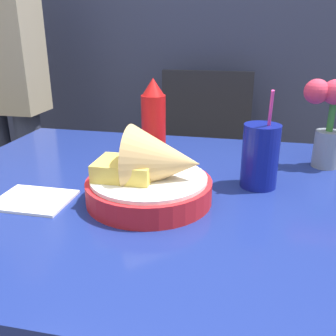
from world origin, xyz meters
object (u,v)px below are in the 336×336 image
(chair_far_window, at_px, (202,161))
(food_basket, at_px, (154,176))
(flower_vase, at_px, (332,114))
(ketchup_bottle, at_px, (154,124))
(person_standing, at_px, (4,77))
(drink_cup, at_px, (260,158))

(chair_far_window, height_order, food_basket, chair_far_window)
(flower_vase, bearing_deg, food_basket, -142.38)
(food_basket, distance_m, flower_vase, 0.50)
(ketchup_bottle, xyz_separation_m, person_standing, (-0.77, 0.49, 0.04))
(food_basket, distance_m, ketchup_bottle, 0.24)
(chair_far_window, relative_size, drink_cup, 4.14)
(chair_far_window, xyz_separation_m, person_standing, (-0.82, -0.16, 0.37))
(chair_far_window, height_order, drink_cup, drink_cup)
(drink_cup, height_order, flower_vase, flower_vase)
(chair_far_window, relative_size, flower_vase, 4.12)
(person_standing, bearing_deg, ketchup_bottle, -32.48)
(drink_cup, relative_size, flower_vase, 1.00)
(ketchup_bottle, height_order, person_standing, person_standing)
(food_basket, xyz_separation_m, flower_vase, (0.39, 0.30, 0.09))
(chair_far_window, bearing_deg, food_basket, -89.85)
(drink_cup, bearing_deg, food_basket, -149.12)
(flower_vase, height_order, person_standing, person_standing)
(ketchup_bottle, distance_m, person_standing, 0.91)
(chair_far_window, bearing_deg, flower_vase, -55.89)
(chair_far_window, xyz_separation_m, ketchup_bottle, (-0.05, -0.65, 0.32))
(flower_vase, bearing_deg, drink_cup, -135.40)
(chair_far_window, bearing_deg, drink_cup, -73.74)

